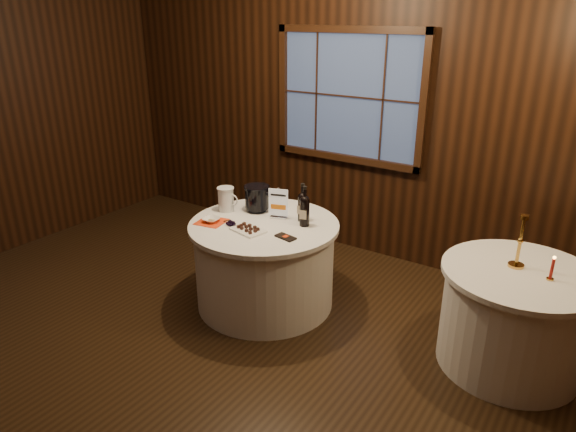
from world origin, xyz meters
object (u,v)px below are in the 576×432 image
Objects in this scene: port_bottle_left at (302,205)px; port_bottle_right at (305,209)px; side_table at (513,318)px; chocolate_plate at (248,229)px; red_candle at (552,270)px; main_table at (265,263)px; cracker_bowl at (211,220)px; grape_bunch at (232,223)px; sign_stand at (278,208)px; brass_candlestick at (519,248)px; chocolate_box at (286,237)px; glass_pitcher at (226,199)px; ice_bucket at (257,198)px.

port_bottle_right reaches higher than port_bottle_left.
port_bottle_left is (-1.76, -0.07, 0.53)m from side_table.
red_candle is at bearing 12.46° from chocolate_plate.
main_table is 4.16× the size of chocolate_plate.
side_table is 3.51× the size of chocolate_plate.
side_table is 2.48m from cracker_bowl.
grape_bunch is at bearing -159.87° from port_bottle_right.
brass_candlestick reaches higher than sign_stand.
chocolate_box is 0.96× the size of red_candle.
sign_stand is at bearing 5.87° from glass_pitcher.
ice_bucket is at bearing 157.52° from chocolate_box.
ice_bucket is 0.60× the size of brass_candlestick.
chocolate_plate is at bearing -144.87° from port_bottle_right.
brass_candlestick is at bearing 3.84° from ice_bucket.
glass_pitcher is 2.42m from brass_candlestick.
grape_bunch is 0.36m from glass_pitcher.
cracker_bowl is 0.36× the size of brass_candlestick.
red_candle is at bearing -2.62° from glass_pitcher.
side_table is at bearing -8.14° from port_bottle_right.
port_bottle_right is 2.45× the size of cracker_bowl.
side_table is at bearing -42.80° from brass_candlestick.
glass_pitcher reaches higher than red_candle.
chocolate_box is (0.01, -0.30, -0.14)m from port_bottle_right.
port_bottle_right is at bearing 28.43° from cracker_bowl.
main_table is 0.63m from port_bottle_right.
brass_candlestick is at bearing -13.61° from sign_stand.
chocolate_box is at bearing -100.73° from port_bottle_right.
side_table is 3.91× the size of sign_stand.
main_table is at bearing -120.53° from sign_stand.
sign_stand reaches higher than side_table.
chocolate_box is 0.44× the size of brass_candlestick.
ice_bucket reaches higher than chocolate_plate.
red_candle reaches higher than main_table.
ice_bucket is (-0.46, -0.03, -0.02)m from port_bottle_left.
chocolate_plate is at bearing -37.50° from glass_pitcher.
grape_bunch is at bearing -85.44° from ice_bucket.
brass_candlestick is at bearing 137.20° from side_table.
port_bottle_left is at bearing 117.88° from port_bottle_right.
sign_stand is at bearing 57.01° from grape_bunch.
port_bottle_left is (0.20, 0.07, 0.05)m from sign_stand.
main_table is at bearing -172.86° from red_candle.
main_table is at bearing -42.05° from ice_bucket.
red_candle is (2.57, 0.50, 0.05)m from cracker_bowl.
ice_bucket is at bearing 69.57° from cracker_bowl.
chocolate_plate and cracker_bowl have the same top height.
brass_candlestick reaches higher than chocolate_box.
grape_bunch is 0.45× the size of brass_candlestick.
chocolate_plate is at bearing -7.45° from grape_bunch.
cracker_bowl is at bearing -177.02° from chocolate_plate.
grape_bunch reaches higher than side_table.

